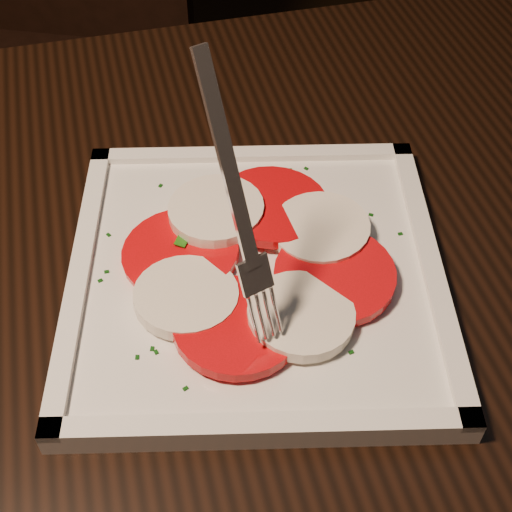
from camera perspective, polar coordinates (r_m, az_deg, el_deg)
The scene contains 6 objects.
ground at distance 1.30m, azimuth 1.11°, elevation -16.43°, with size 6.00×6.00×0.00m, color black.
table at distance 0.62m, azimuth -3.96°, elevation -9.63°, with size 1.21×0.81×0.75m.
chair at distance 1.32m, azimuth -15.68°, elevation 17.13°, with size 0.56×0.56×0.93m.
plate at distance 0.54m, azimuth -0.00°, elevation -1.60°, with size 0.28×0.28×0.01m, color white.
caprese_salad at distance 0.53m, azimuth 0.01°, elevation -0.45°, with size 0.24×0.21×0.02m.
fork at distance 0.44m, azimuth -2.16°, elevation 4.95°, with size 0.03×0.08×0.18m, color white, non-canonical shape.
Camera 1 is at (-0.17, -0.54, 1.17)m, focal length 50.00 mm.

